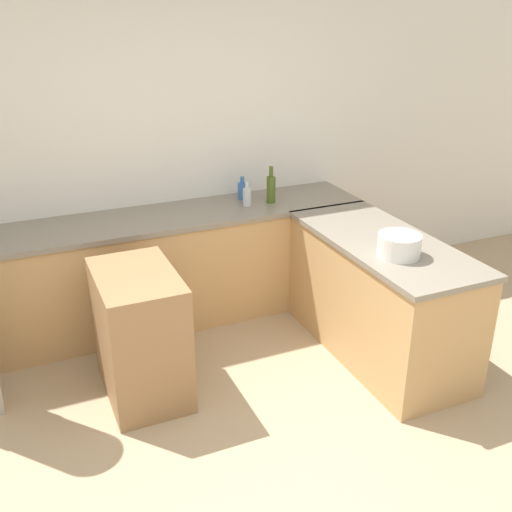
{
  "coord_description": "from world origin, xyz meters",
  "views": [
    {
      "loc": [
        -1.21,
        -2.19,
        2.46
      ],
      "look_at": [
        0.18,
        0.99,
        0.94
      ],
      "focal_mm": 42.0,
      "sensor_mm": 36.0,
      "label": 1
    }
  ],
  "objects_px": {
    "olive_oil_bottle": "(271,188)",
    "vinegar_bottle_clear": "(247,196)",
    "water_bottle_blue": "(242,190)",
    "mixing_bowl": "(399,245)",
    "island_table": "(140,334)"
  },
  "relations": [
    {
      "from": "olive_oil_bottle",
      "to": "vinegar_bottle_clear",
      "type": "bearing_deg",
      "value": 179.52
    },
    {
      "from": "water_bottle_blue",
      "to": "olive_oil_bottle",
      "type": "relative_size",
      "value": 0.63
    },
    {
      "from": "vinegar_bottle_clear",
      "to": "olive_oil_bottle",
      "type": "distance_m",
      "value": 0.22
    },
    {
      "from": "water_bottle_blue",
      "to": "olive_oil_bottle",
      "type": "bearing_deg",
      "value": -44.27
    },
    {
      "from": "mixing_bowl",
      "to": "olive_oil_bottle",
      "type": "xyz_separation_m",
      "value": [
        -0.3,
        1.33,
        0.05
      ]
    },
    {
      "from": "mixing_bowl",
      "to": "island_table",
      "type": "bearing_deg",
      "value": 163.73
    },
    {
      "from": "water_bottle_blue",
      "to": "vinegar_bottle_clear",
      "type": "relative_size",
      "value": 0.97
    },
    {
      "from": "mixing_bowl",
      "to": "water_bottle_blue",
      "type": "relative_size",
      "value": 1.47
    },
    {
      "from": "island_table",
      "to": "olive_oil_bottle",
      "type": "relative_size",
      "value": 2.87
    },
    {
      "from": "mixing_bowl",
      "to": "vinegar_bottle_clear",
      "type": "xyz_separation_m",
      "value": [
        -0.51,
        1.34,
        0.0
      ]
    },
    {
      "from": "island_table",
      "to": "vinegar_bottle_clear",
      "type": "bearing_deg",
      "value": 37.52
    },
    {
      "from": "mixing_bowl",
      "to": "olive_oil_bottle",
      "type": "relative_size",
      "value": 0.93
    },
    {
      "from": "island_table",
      "to": "vinegar_bottle_clear",
      "type": "distance_m",
      "value": 1.51
    },
    {
      "from": "island_table",
      "to": "water_bottle_blue",
      "type": "relative_size",
      "value": 4.53
    },
    {
      "from": "mixing_bowl",
      "to": "water_bottle_blue",
      "type": "height_order",
      "value": "water_bottle_blue"
    }
  ]
}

